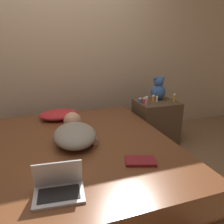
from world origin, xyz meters
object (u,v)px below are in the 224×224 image
Objects in this scene: bottle_amber at (174,98)px; bottle_clear at (157,99)px; pillow at (59,115)px; laptop at (59,187)px; bottle_blue at (140,100)px; bottle_pink at (146,101)px; bottle_orange at (153,98)px; bottle_red at (144,101)px; person_lying at (75,132)px; teddy_bear at (158,90)px; book at (140,161)px.

bottle_clear is at bearing 164.35° from bottle_amber.
laptop is (-0.15, -1.40, -0.00)m from pillow.
bottle_clear reaches higher than bottle_blue.
bottle_clear is at bearing 21.92° from bottle_pink.
bottle_blue is 0.19m from bottle_orange.
bottle_pink is (-0.42, -0.01, -0.00)m from bottle_amber.
bottle_red is 0.16m from bottle_orange.
bottle_amber is (0.46, -0.10, 0.02)m from bottle_blue.
pillow is 0.68m from person_lying.
bottle_clear is 0.23m from bottle_blue.
bottle_amber is (0.15, -0.18, -0.09)m from teddy_bear.
bottle_clear is (1.43, 1.32, 0.11)m from laptop.
laptop is (-0.22, -0.72, -0.03)m from person_lying.
person_lying is at bearing -151.85° from bottle_orange.
person_lying reaches higher than bottle_blue.
book is at bearing -117.84° from bottle_red.
bottle_red reaches higher than book.
bottle_amber reaches higher than person_lying.
laptop is 3.58× the size of bottle_orange.
pillow is 1.43× the size of teddy_bear.
bottle_red is 0.67× the size of bottle_amber.
pillow is 0.63× the size of person_lying.
laptop is 1.80m from bottle_red.
bottle_amber is 1.05× the size of bottle_pink.
laptop is 4.40× the size of bottle_red.
pillow is 1.41m from laptop.
bottle_red is (-0.20, -0.02, -0.00)m from bottle_clear.
book is (-0.88, -1.27, -0.25)m from teddy_bear.
person_lying reaches higher than book.
book is (0.49, -1.23, -0.04)m from pillow.
book is (-0.76, -1.18, -0.15)m from bottle_orange.
pillow is 1.33m from book.
bottle_clear is at bearing -8.22° from bottle_blue.
bottle_amber reaches higher than bottle_orange.
teddy_bear reaches higher than bottle_blue.
teddy_bear is 2.92× the size of bottle_amber.
bottle_amber is 0.42m from bottle_pink.
bottle_orange is at bearing 33.65° from bottle_pink.
bottle_blue is (1.06, -0.04, 0.10)m from pillow.
bottle_blue is 0.68× the size of bottle_orange.
person_lying is (0.08, -0.68, 0.03)m from pillow.
teddy_bear is at bearing 14.12° from bottle_blue.
bottle_amber is 1.51m from book.
laptop is 2.95× the size of bottle_amber.
person_lying is 11.93× the size of bottle_blue.
laptop is 1.21× the size of book.
bottle_orange reaches higher than bottle_clear.
bottle_amber is at bearing 46.75° from book.
laptop is at bearing -136.52° from teddy_bear.
teddy_bear is 1.56m from book.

